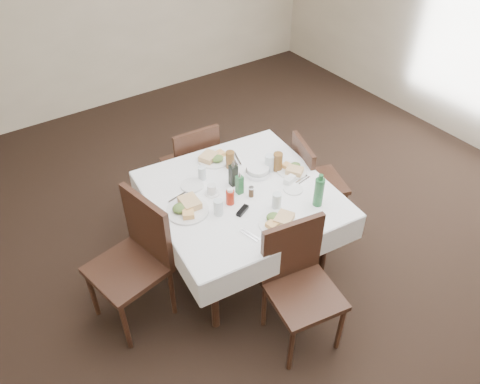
{
  "coord_description": "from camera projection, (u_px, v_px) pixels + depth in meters",
  "views": [
    {
      "loc": [
        -1.79,
        -2.05,
        3.02
      ],
      "look_at": [
        -0.26,
        0.18,
        0.8
      ],
      "focal_mm": 35.0,
      "sensor_mm": 36.0,
      "label": 1
    }
  ],
  "objects": [
    {
      "name": "iced_tea_b",
      "position": [
        278.0,
        162.0,
        3.73
      ],
      "size": [
        0.08,
        0.08,
        0.16
      ],
      "color": "brown",
      "rests_on": "dining_table"
    },
    {
      "name": "water_s",
      "position": [
        277.0,
        201.0,
        3.39
      ],
      "size": [
        0.07,
        0.07,
        0.13
      ],
      "color": "silver",
      "rests_on": "dining_table"
    },
    {
      "name": "sugar_caddy",
      "position": [
        290.0,
        180.0,
        3.64
      ],
      "size": [
        0.11,
        0.08,
        0.05
      ],
      "color": "white",
      "rests_on": "dining_table"
    },
    {
      "name": "chair_west",
      "position": [
        137.0,
        254.0,
        3.31
      ],
      "size": [
        0.57,
        0.57,
        1.02
      ],
      "color": "black",
      "rests_on": "ground"
    },
    {
      "name": "cutlery_e",
      "position": [
        302.0,
        180.0,
        3.67
      ],
      "size": [
        0.16,
        0.07,
        0.01
      ],
      "color": "silver",
      "rests_on": "dining_table"
    },
    {
      "name": "coffee_mug",
      "position": [
        212.0,
        190.0,
        3.52
      ],
      "size": [
        0.11,
        0.11,
        0.08
      ],
      "color": "white",
      "rests_on": "dining_table"
    },
    {
      "name": "chair_south",
      "position": [
        298.0,
        277.0,
        3.19
      ],
      "size": [
        0.53,
        0.53,
        0.96
      ],
      "color": "black",
      "rests_on": "ground"
    },
    {
      "name": "oil_cruet_dark",
      "position": [
        233.0,
        174.0,
        3.57
      ],
      "size": [
        0.06,
        0.06,
        0.23
      ],
      "color": "black",
      "rests_on": "dining_table"
    },
    {
      "name": "water_n",
      "position": [
        202.0,
        173.0,
        3.65
      ],
      "size": [
        0.06,
        0.06,
        0.11
      ],
      "color": "silver",
      "rests_on": "dining_table"
    },
    {
      "name": "iced_tea_a",
      "position": [
        230.0,
        160.0,
        3.76
      ],
      "size": [
        0.07,
        0.07,
        0.15
      ],
      "color": "brown",
      "rests_on": "dining_table"
    },
    {
      "name": "side_plate_a",
      "position": [
        192.0,
        185.0,
        3.61
      ],
      "size": [
        0.18,
        0.18,
        0.01
      ],
      "color": "white",
      "rests_on": "dining_table"
    },
    {
      "name": "bread_basket",
      "position": [
        258.0,
        171.0,
        3.72
      ],
      "size": [
        0.2,
        0.2,
        0.07
      ],
      "color": "silver",
      "rests_on": "dining_table"
    },
    {
      "name": "meal_north",
      "position": [
        214.0,
        158.0,
        3.87
      ],
      "size": [
        0.28,
        0.28,
        0.06
      ],
      "color": "white",
      "rests_on": "dining_table"
    },
    {
      "name": "water_e",
      "position": [
        269.0,
        163.0,
        3.73
      ],
      "size": [
        0.08,
        0.08,
        0.14
      ],
      "color": "silver",
      "rests_on": "dining_table"
    },
    {
      "name": "water_w",
      "position": [
        218.0,
        207.0,
        3.33
      ],
      "size": [
        0.07,
        0.07,
        0.13
      ],
      "color": "silver",
      "rests_on": "dining_table"
    },
    {
      "name": "cutlery_s",
      "position": [
        250.0,
        235.0,
        3.2
      ],
      "size": [
        0.07,
        0.16,
        0.01
      ],
      "color": "silver",
      "rests_on": "dining_table"
    },
    {
      "name": "chair_east",
      "position": [
        311.0,
        178.0,
        4.11
      ],
      "size": [
        0.53,
        0.53,
        0.89
      ],
      "color": "black",
      "rests_on": "ground"
    },
    {
      "name": "meal_west",
      "position": [
        187.0,
        208.0,
        3.38
      ],
      "size": [
        0.31,
        0.31,
        0.07
      ],
      "color": "white",
      "rests_on": "dining_table"
    },
    {
      "name": "meal_south",
      "position": [
        278.0,
        221.0,
        3.28
      ],
      "size": [
        0.27,
        0.27,
        0.06
      ],
      "color": "white",
      "rests_on": "dining_table"
    },
    {
      "name": "sunglasses",
      "position": [
        242.0,
        211.0,
        3.38
      ],
      "size": [
        0.13,
        0.09,
        0.03
      ],
      "color": "black",
      "rests_on": "dining_table"
    },
    {
      "name": "dining_table",
      "position": [
        241.0,
        200.0,
        3.61
      ],
      "size": [
        1.46,
        1.46,
        0.76
      ],
      "color": "black",
      "rests_on": "ground"
    },
    {
      "name": "cutlery_w",
      "position": [
        181.0,
        197.0,
        3.51
      ],
      "size": [
        0.21,
        0.09,
        0.01
      ],
      "color": "silver",
      "rests_on": "dining_table"
    },
    {
      "name": "green_bottle",
      "position": [
        319.0,
        192.0,
        3.38
      ],
      "size": [
        0.07,
        0.07,
        0.27
      ],
      "color": "#246334",
      "rests_on": "dining_table"
    },
    {
      "name": "cutlery_n",
      "position": [
        236.0,
        159.0,
        3.89
      ],
      "size": [
        0.1,
        0.2,
        0.01
      ],
      "color": "silver",
      "rests_on": "dining_table"
    },
    {
      "name": "oil_cruet_green",
      "position": [
        240.0,
        184.0,
        3.5
      ],
      "size": [
        0.05,
        0.05,
        0.2
      ],
      "color": "#246334",
      "rests_on": "dining_table"
    },
    {
      "name": "ketchup_bottle",
      "position": [
        230.0,
        197.0,
        3.42
      ],
      "size": [
        0.06,
        0.06,
        0.14
      ],
      "color": "#AC200C",
      "rests_on": "dining_table"
    },
    {
      "name": "side_plate_b",
      "position": [
        293.0,
        189.0,
        3.58
      ],
      "size": [
        0.15,
        0.15,
        0.01
      ],
      "color": "white",
      "rests_on": "dining_table"
    },
    {
      "name": "chair_north",
      "position": [
        193.0,
        162.0,
        4.28
      ],
      "size": [
        0.46,
        0.46,
        0.91
      ],
      "color": "black",
      "rests_on": "ground"
    },
    {
      "name": "salt_shaker",
      "position": [
        231.0,
        197.0,
        3.46
      ],
      "size": [
        0.03,
        0.03,
        0.07
      ],
      "color": "white",
      "rests_on": "dining_table"
    },
    {
      "name": "pepper_shaker",
      "position": [
        251.0,
        192.0,
        3.5
      ],
      "size": [
        0.04,
        0.04,
        0.09
      ],
      "color": "#47301C",
      "rests_on": "dining_table"
    },
    {
      "name": "meal_east",
      "position": [
        293.0,
        169.0,
        3.75
      ],
      "size": [
        0.25,
        0.25,
        0.05
      ],
      "color": "white",
      "rests_on": "dining_table"
    },
    {
      "name": "room_shell",
      "position": [
        290.0,
        80.0,
        2.92
      ],
      "size": [
        6.04,
        7.04,
        2.8
      ],
      "color": "#C0B193",
      "rests_on": "ground"
    },
    {
      "name": "ground_plane",
      "position": [
        276.0,
        264.0,
        4.01
      ],
      "size": [
        7.0,
        7.0,
        0.0
      ],
      "primitive_type": "plane",
      "color": "black"
    }
  ]
}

